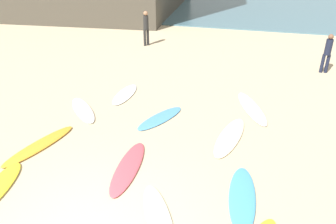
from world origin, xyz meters
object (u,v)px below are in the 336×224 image
(surfboard_0, at_px, (252,108))
(surfboard_1, at_px, (242,197))
(surfboard_5, at_px, (40,145))
(surfboard_6, at_px, (230,137))
(surfboard_3, at_px, (83,110))
(surfboard_8, at_px, (125,94))
(beachgoer_mid, at_px, (146,26))
(surfboard_7, at_px, (158,217))
(surfboard_9, at_px, (160,118))
(beachgoer_near, at_px, (328,52))
(surfboard_4, at_px, (128,167))

(surfboard_0, bearing_deg, surfboard_1, 69.65)
(surfboard_0, relative_size, surfboard_5, 1.08)
(surfboard_6, bearing_deg, surfboard_0, 85.70)
(surfboard_1, distance_m, surfboard_5, 5.54)
(surfboard_3, bearing_deg, surfboard_0, 154.37)
(surfboard_1, bearing_deg, surfboard_0, -93.53)
(surfboard_8, relative_size, beachgoer_mid, 1.05)
(surfboard_1, xyz_separation_m, surfboard_3, (-5.47, 2.83, 0.00))
(surfboard_3, height_order, surfboard_8, surfboard_3)
(surfboard_3, height_order, surfboard_6, surfboard_3)
(surfboard_3, bearing_deg, surfboard_7, 91.83)
(surfboard_3, xyz_separation_m, surfboard_5, (-0.04, -2.28, 0.00))
(beachgoer_mid, bearing_deg, surfboard_9, -119.43)
(surfboard_0, height_order, surfboard_5, same)
(surfboard_1, xyz_separation_m, surfboard_8, (-4.63, 4.42, -0.00))
(surfboard_3, distance_m, beachgoer_near, 10.37)
(surfboard_1, distance_m, beachgoer_mid, 12.71)
(surfboard_1, relative_size, surfboard_4, 0.95)
(beachgoer_mid, bearing_deg, surfboard_0, -98.91)
(surfboard_5, distance_m, surfboard_7, 4.25)
(beachgoer_mid, bearing_deg, surfboard_1, -112.88)
(surfboard_7, relative_size, beachgoer_mid, 1.08)
(surfboard_5, distance_m, surfboard_6, 5.32)
(surfboard_5, bearing_deg, surfboard_8, 90.48)
(surfboard_3, xyz_separation_m, surfboard_9, (2.66, 0.17, -0.01))
(surfboard_1, bearing_deg, beachgoer_mid, -65.22)
(beachgoer_mid, bearing_deg, surfboard_4, -124.61)
(surfboard_4, height_order, surfboard_6, surfboard_4)
(surfboard_6, height_order, beachgoer_mid, beachgoer_mid)
(surfboard_4, bearing_deg, surfboard_7, -53.34)
(surfboard_5, bearing_deg, surfboard_0, 49.50)
(surfboard_0, height_order, beachgoer_mid, beachgoer_mid)
(surfboard_1, distance_m, surfboard_6, 2.54)
(surfboard_0, height_order, surfboard_1, surfboard_0)
(surfboard_4, distance_m, surfboard_6, 3.12)
(surfboard_1, relative_size, beachgoer_mid, 1.16)
(surfboard_1, distance_m, beachgoer_near, 9.55)
(surfboard_1, relative_size, surfboard_7, 1.07)
(surfboard_5, relative_size, beachgoer_mid, 1.28)
(surfboard_0, distance_m, beachgoer_near, 5.42)
(surfboard_8, bearing_deg, surfboard_9, 140.20)
(surfboard_5, xyz_separation_m, beachgoer_near, (8.24, 8.55, 0.89))
(surfboard_0, bearing_deg, surfboard_7, 53.79)
(surfboard_0, height_order, beachgoer_near, beachgoer_near)
(surfboard_8, bearing_deg, surfboard_4, 112.17)
(surfboard_0, bearing_deg, beachgoer_mid, -68.07)
(surfboard_5, xyz_separation_m, surfboard_9, (2.70, 2.45, -0.01))
(surfboard_1, height_order, surfboard_5, surfboard_5)
(surfboard_1, bearing_deg, surfboard_8, -47.96)
(surfboard_1, distance_m, surfboard_9, 4.11)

